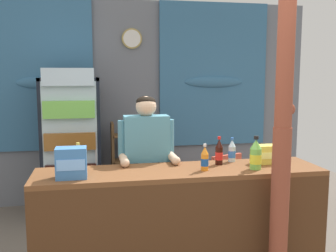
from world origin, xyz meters
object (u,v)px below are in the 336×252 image
at_px(drink_fridge, 71,137).
at_px(plastic_lawn_chair, 219,184).
at_px(bottle_shelf_rack, 130,163).
at_px(snack_box_biscuit, 71,163).
at_px(shopkeeper, 147,158).
at_px(soda_bottle_cola, 219,153).
at_px(timber_post, 282,135).
at_px(soda_bottle_water, 232,151).
at_px(soda_bottle_lime_soda, 256,155).
at_px(soda_bottle_orange_soda, 205,159).
at_px(soda_bottle_iced_tea, 78,158).
at_px(stall_counter, 183,219).
at_px(snack_box_instant_noodle, 267,154).

height_order(drink_fridge, plastic_lawn_chair, drink_fridge).
relative_size(bottle_shelf_rack, plastic_lawn_chair, 1.33).
bearing_deg(snack_box_biscuit, shopkeeper, 39.42).
height_order(plastic_lawn_chair, soda_bottle_cola, soda_bottle_cola).
height_order(drink_fridge, soda_bottle_cola, drink_fridge).
distance_m(timber_post, soda_bottle_water, 0.69).
bearing_deg(plastic_lawn_chair, drink_fridge, 161.00).
bearing_deg(plastic_lawn_chair, soda_bottle_lime_soda, -94.97).
bearing_deg(soda_bottle_orange_soda, snack_box_biscuit, -177.98).
relative_size(drink_fridge, soda_bottle_water, 8.25).
height_order(timber_post, soda_bottle_iced_tea, timber_post).
xyz_separation_m(drink_fridge, soda_bottle_water, (1.50, -1.54, 0.07)).
height_order(bottle_shelf_rack, soda_bottle_iced_tea, soda_bottle_iced_tea).
distance_m(plastic_lawn_chair, soda_bottle_orange_soda, 1.46).
bearing_deg(plastic_lawn_chair, shopkeeper, -142.85).
height_order(timber_post, soda_bottle_cola, timber_post).
xyz_separation_m(stall_counter, snack_box_instant_noodle, (0.81, 0.18, 0.47)).
xyz_separation_m(drink_fridge, plastic_lawn_chair, (1.71, -0.59, -0.51)).
bearing_deg(timber_post, soda_bottle_lime_soda, 102.51).
bearing_deg(snack_box_biscuit, soda_bottle_lime_soda, -0.05).
bearing_deg(soda_bottle_iced_tea, bottle_shelf_rack, 71.72).
bearing_deg(snack_box_instant_noodle, drink_fridge, 137.06).
bearing_deg(bottle_shelf_rack, timber_post, -68.52).
bearing_deg(soda_bottle_water, shopkeeper, 163.24).
height_order(plastic_lawn_chair, snack_box_instant_noodle, snack_box_instant_noodle).
bearing_deg(snack_box_instant_noodle, stall_counter, -167.50).
height_order(bottle_shelf_rack, plastic_lawn_chair, bottle_shelf_rack).
bearing_deg(shopkeeper, drink_fridge, 119.70).
bearing_deg(bottle_shelf_rack, plastic_lawn_chair, -39.52).
height_order(drink_fridge, soda_bottle_lime_soda, drink_fridge).
bearing_deg(soda_bottle_orange_soda, drink_fridge, 122.77).
height_order(bottle_shelf_rack, snack_box_biscuit, snack_box_biscuit).
xyz_separation_m(soda_bottle_orange_soda, snack_box_instant_noodle, (0.62, 0.15, -0.01)).
relative_size(soda_bottle_lime_soda, snack_box_biscuit, 1.19).
bearing_deg(stall_counter, plastic_lawn_chair, 59.84).
bearing_deg(soda_bottle_lime_soda, snack_box_biscuit, 179.95).
xyz_separation_m(plastic_lawn_chair, soda_bottle_lime_soda, (-0.11, -1.26, 0.61)).
relative_size(shopkeeper, soda_bottle_water, 7.05).
bearing_deg(snack_box_biscuit, plastic_lawn_chair, 38.09).
height_order(drink_fridge, shopkeeper, drink_fridge).
bearing_deg(stall_counter, soda_bottle_cola, 29.67).
bearing_deg(soda_bottle_lime_soda, drink_fridge, 130.79).
height_order(drink_fridge, snack_box_instant_noodle, drink_fridge).
bearing_deg(shopkeeper, timber_post, -42.93).
xyz_separation_m(soda_bottle_iced_tea, soda_bottle_cola, (1.21, -0.07, 0.01)).
bearing_deg(snack_box_biscuit, bottle_shelf_rack, 73.05).
relative_size(plastic_lawn_chair, shopkeeper, 0.55).
distance_m(bottle_shelf_rack, soda_bottle_water, 1.98).
xyz_separation_m(stall_counter, plastic_lawn_chair, (0.73, 1.26, -0.10)).
height_order(soda_bottle_iced_tea, snack_box_biscuit, snack_box_biscuit).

